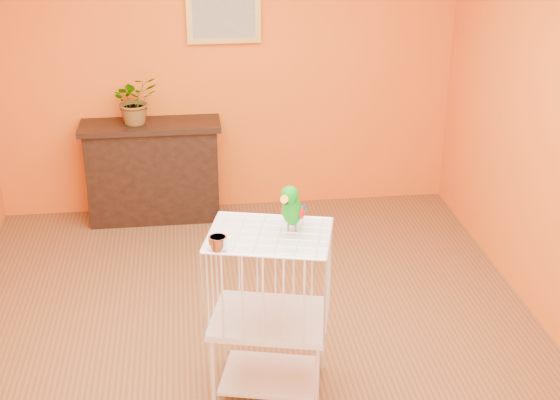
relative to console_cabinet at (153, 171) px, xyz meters
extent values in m
plane|color=brown|center=(0.66, -2.04, -0.44)|extent=(4.50, 4.50, 0.00)
plane|color=orange|center=(0.66, 0.21, 0.86)|extent=(4.00, 0.00, 4.00)
plane|color=orange|center=(0.66, -4.29, 0.86)|extent=(4.00, 0.00, 4.00)
cube|color=black|center=(0.00, 0.00, -0.02)|extent=(1.11, 0.37, 0.83)
cube|color=black|center=(0.00, 0.00, 0.41)|extent=(1.18, 0.43, 0.05)
cube|color=black|center=(0.00, -0.16, -0.02)|extent=(0.78, 0.02, 0.42)
cube|color=#522117|center=(-0.23, -0.04, -0.12)|extent=(0.05, 0.17, 0.26)
cube|color=#314321|center=(-0.16, -0.04, -0.12)|extent=(0.05, 0.17, 0.26)
cube|color=#522117|center=(-0.07, -0.04, -0.12)|extent=(0.05, 0.17, 0.26)
cube|color=#314321|center=(0.02, -0.04, -0.12)|extent=(0.05, 0.17, 0.26)
cube|color=#522117|center=(0.11, -0.04, -0.12)|extent=(0.05, 0.17, 0.26)
imported|color=#26722D|center=(-0.11, 0.00, 0.60)|extent=(0.49, 0.51, 0.32)
cube|color=gold|center=(0.66, 0.18, 1.31)|extent=(0.62, 0.03, 0.50)
cube|color=gray|center=(0.66, 0.16, 1.31)|extent=(0.52, 0.01, 0.40)
cube|color=beige|center=(0.73, -2.53, -0.36)|extent=(0.65, 0.56, 0.02)
cube|color=beige|center=(0.73, -2.53, 0.04)|extent=(0.77, 0.66, 0.04)
cube|color=beige|center=(0.73, -2.53, 0.58)|extent=(0.77, 0.66, 0.01)
cylinder|color=beige|center=(0.39, -2.68, -0.21)|extent=(0.02, 0.02, 0.46)
cylinder|color=beige|center=(0.97, -2.83, -0.21)|extent=(0.02, 0.02, 0.46)
cylinder|color=beige|center=(0.50, -2.24, -0.21)|extent=(0.02, 0.02, 0.46)
cylinder|color=beige|center=(1.08, -2.38, -0.21)|extent=(0.02, 0.02, 0.46)
cylinder|color=silver|center=(0.44, -2.68, 0.62)|extent=(0.10, 0.10, 0.07)
cylinder|color=#59544C|center=(0.85, -2.49, 0.60)|extent=(0.01, 0.01, 0.04)
cylinder|color=#59544C|center=(0.88, -2.51, 0.60)|extent=(0.01, 0.01, 0.04)
ellipsoid|color=#087E06|center=(0.86, -2.50, 0.71)|extent=(0.17, 0.19, 0.20)
ellipsoid|color=#087E06|center=(0.85, -2.53, 0.81)|extent=(0.14, 0.14, 0.10)
cone|color=orange|center=(0.82, -2.57, 0.80)|extent=(0.07, 0.08, 0.06)
cone|color=black|center=(0.83, -2.56, 0.79)|extent=(0.03, 0.03, 0.03)
sphere|color=black|center=(0.81, -2.53, 0.83)|extent=(0.01, 0.01, 0.01)
sphere|color=black|center=(0.87, -2.56, 0.83)|extent=(0.01, 0.01, 0.01)
ellipsoid|color=#A50C0C|center=(0.82, -2.46, 0.70)|extent=(0.05, 0.06, 0.07)
ellipsoid|color=navy|center=(0.92, -2.53, 0.70)|extent=(0.05, 0.06, 0.07)
cone|color=#087E06|center=(0.90, -2.45, 0.64)|extent=(0.13, 0.15, 0.11)
camera|label=1|loc=(0.32, -6.37, 2.48)|focal=50.00mm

